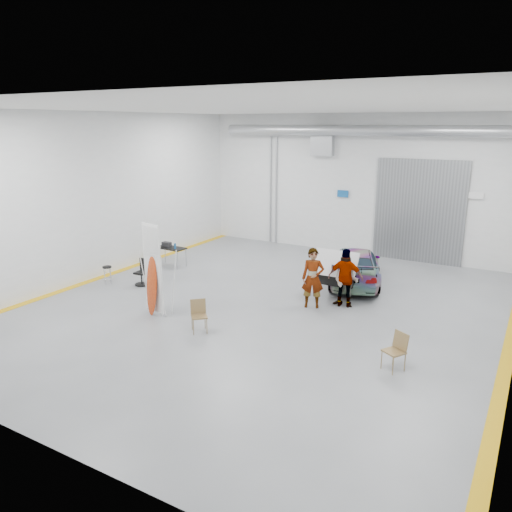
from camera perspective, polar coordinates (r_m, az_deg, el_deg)
The scene contains 13 objects.
ground at distance 15.69m, azimuth 1.00°, elevation -5.92°, with size 16.00×16.00×0.00m, color slate.
room_shell at distance 16.60m, azimuth 5.58°, elevation 9.66°, with size 14.02×16.18×6.01m.
sedan_car at distance 18.28m, azimuth 11.23°, elevation -1.07°, with size 1.78×4.37×1.27m, color white.
person_a at distance 15.54m, azimuth 6.52°, elevation -2.52°, with size 0.69×0.45×1.89m, color #976C52.
person_b at distance 15.79m, azimuth 10.25°, elevation -2.86°, with size 0.81×0.62×1.65m, color teal.
person_c at distance 15.76m, azimuth 10.21°, elevation -2.47°, with size 1.08×0.45×1.87m, color #A67037.
surfboard_display at distance 15.04m, azimuth -11.63°, elevation -2.35°, with size 0.82×0.35×2.95m.
folding_chair_near at distance 13.95m, azimuth -6.46°, elevation -7.53°, with size 0.59×0.66×0.89m.
folding_chair_far at distance 12.28m, azimuth 15.43°, elevation -11.24°, with size 0.58×0.63×0.91m.
shop_stool at distance 18.60m, azimuth -16.59°, elevation -2.13°, with size 0.34×0.34×0.66m.
work_table at distance 20.31m, azimuth -9.83°, elevation 0.99°, with size 1.24×0.66×0.99m.
office_chair at distance 18.18m, azimuth -12.84°, elevation -1.99°, with size 0.49×0.49×0.93m.
trunk_lid at distance 16.34m, azimuth 9.12°, elevation -0.50°, with size 1.48×0.90×0.04m, color silver.
Camera 1 is at (7.09, -12.83, 5.59)m, focal length 35.00 mm.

